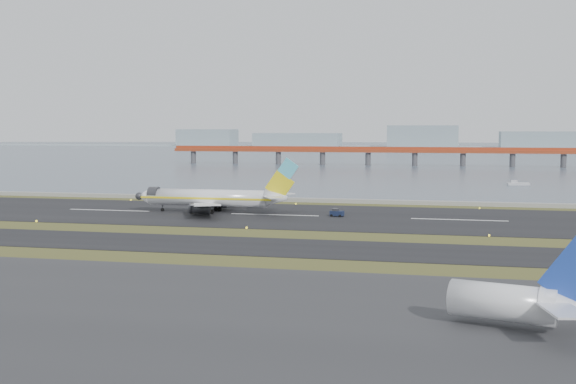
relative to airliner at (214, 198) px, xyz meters
name	(u,v)px	position (x,y,z in m)	size (l,w,h in m)	color
ground	(235,235)	(14.54, -31.02, -3.46)	(1000.00, 1000.00, 0.00)	#384C1B
apron_strip	(87,307)	(14.54, -86.02, -3.41)	(1000.00, 50.00, 0.10)	#2D2D2F
taxiway_strip	(214,245)	(14.54, -43.02, -3.41)	(1000.00, 18.00, 0.10)	black
runway_strip	(275,215)	(14.54, -1.02, -3.41)	(1000.00, 45.00, 0.10)	black
seawall	(302,200)	(14.54, 28.98, -2.96)	(1000.00, 2.50, 1.00)	gray
bay_water	(402,152)	(14.54, 428.98, -3.46)	(1400.00, 800.00, 1.30)	#4B596C
red_pier	(415,152)	(34.54, 218.98, 3.82)	(260.00, 5.00, 10.20)	#A83B1C
far_shoreline	(427,141)	(28.16, 588.98, 2.61)	(1400.00, 80.00, 60.50)	#8FA1A9
airliner	(214,198)	(0.00, 0.00, 0.00)	(38.52, 32.89, 12.80)	white
pushback_tug	(337,213)	(28.51, -0.99, -2.57)	(3.12, 2.18, 1.83)	#141D39
second_airliner_tail	(524,302)	(59.68, -85.11, -0.57)	(15.79, 12.77, 9.86)	white
workboat_near	(518,184)	(74.82, 98.87, -2.90)	(7.55, 3.57, 1.76)	silver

